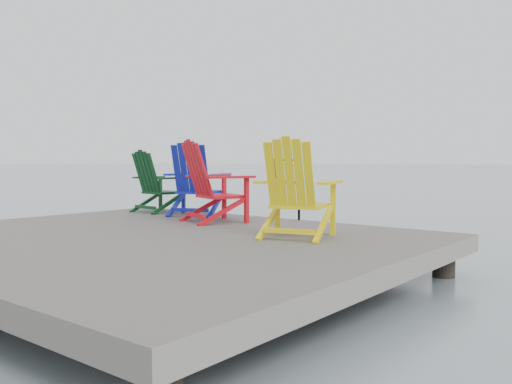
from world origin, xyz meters
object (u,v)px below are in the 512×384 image
Objects in this scene: chair_green at (156,182)px; chair_red at (212,182)px; handrail at (287,183)px; chair_yellow at (295,189)px; chair_blue at (196,180)px.

chair_green is 1.83m from chair_red.
handrail is 1.99m from chair_yellow.
chair_blue is at bearing 141.26° from chair_yellow.
chair_red is at bearing 146.34° from chair_yellow.
chair_blue is (0.92, 0.02, 0.06)m from chair_green.
handrail is 0.82× the size of chair_yellow.
chair_green is 0.92m from chair_blue.
chair_blue is 1.04× the size of chair_yellow.
handrail is 1.17m from chair_red.
chair_red is 1.03× the size of chair_yellow.
chair_green is 0.93× the size of chair_yellow.
chair_blue reaches higher than chair_red.
chair_blue is 0.99m from chair_red.
handrail is at bearing 81.78° from chair_red.
chair_blue reaches higher than chair_yellow.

